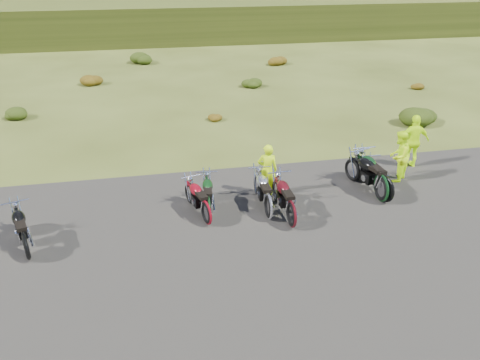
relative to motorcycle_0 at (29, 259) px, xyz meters
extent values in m
plane|color=#394216|center=(6.32, 0.23, 0.00)|extent=(300.00, 300.00, 0.00)
cube|color=black|center=(6.32, -1.77, 0.00)|extent=(20.00, 12.00, 0.04)
ellipsoid|color=#1F370D|center=(-2.78, 11.53, 0.31)|extent=(1.03, 1.03, 0.61)
ellipsoid|color=#5E370B|center=(0.12, 16.83, 0.38)|extent=(1.30, 1.30, 0.77)
ellipsoid|color=#1F370D|center=(3.02, 22.13, 0.46)|extent=(1.56, 1.56, 0.92)
ellipsoid|color=#5E370B|center=(5.92, 9.43, 0.23)|extent=(0.77, 0.77, 0.45)
ellipsoid|color=#1F370D|center=(8.82, 14.73, 0.31)|extent=(1.03, 1.03, 0.61)
ellipsoid|color=#5E370B|center=(11.72, 20.03, 0.38)|extent=(1.30, 1.30, 0.77)
ellipsoid|color=#1F370D|center=(14.62, 7.33, 0.46)|extent=(1.56, 1.56, 0.92)
ellipsoid|color=#5E370B|center=(17.52, 12.63, 0.23)|extent=(0.77, 0.77, 0.45)
imported|color=#C7F50C|center=(6.48, 2.10, 0.82)|extent=(0.67, 0.52, 1.63)
imported|color=#C7F50C|center=(10.82, 2.25, 0.84)|extent=(1.03, 1.02, 1.68)
imported|color=#C7F50C|center=(11.86, 3.18, 0.92)|extent=(1.10, 0.52, 1.83)
camera|label=1|loc=(3.16, -10.17, 6.67)|focal=35.00mm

